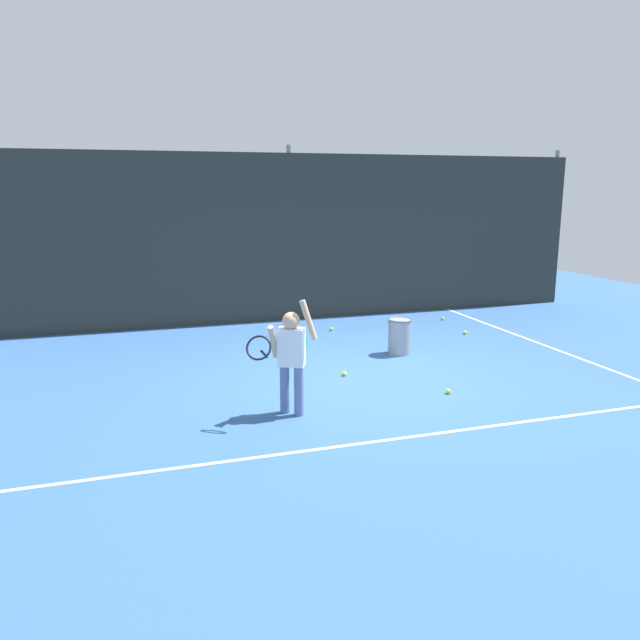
{
  "coord_description": "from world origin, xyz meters",
  "views": [
    {
      "loc": [
        -3.15,
        -7.54,
        2.59
      ],
      "look_at": [
        -0.69,
        0.13,
        0.85
      ],
      "focal_mm": 34.91,
      "sensor_mm": 36.0,
      "label": 1
    }
  ],
  "objects": [
    {
      "name": "tennis_ball_4",
      "position": [
        -0.29,
        0.26,
        0.03
      ],
      "size": [
        0.07,
        0.07,
        0.07
      ],
      "primitive_type": "sphere",
      "color": "#CCE033",
      "rests_on": "ground"
    },
    {
      "name": "tennis_ball_0",
      "position": [
        0.71,
        -0.86,
        0.03
      ],
      "size": [
        0.07,
        0.07,
        0.07
      ],
      "primitive_type": "sphere",
      "color": "#CCE033",
      "rests_on": "ground"
    },
    {
      "name": "court_line_sideline",
      "position": [
        3.46,
        1.0,
        0.0
      ],
      "size": [
        0.05,
        9.0,
        0.0
      ],
      "primitive_type": "cube",
      "color": "white",
      "rests_on": "ground"
    },
    {
      "name": "tennis_ball_3",
      "position": [
        1.73,
        3.23,
        0.03
      ],
      "size": [
        0.07,
        0.07,
        0.07
      ],
      "primitive_type": "sphere",
      "color": "#CCE033",
      "rests_on": "ground"
    },
    {
      "name": "water_bottle",
      "position": [
        -0.38,
        1.89,
        0.11
      ],
      "size": [
        0.07,
        0.07,
        0.22
      ],
      "primitive_type": "cylinder",
      "color": "green",
      "rests_on": "ground"
    },
    {
      "name": "tennis_ball_1",
      "position": [
        0.43,
        2.93,
        0.03
      ],
      "size": [
        0.07,
        0.07,
        0.07
      ],
      "primitive_type": "sphere",
      "color": "#CCE033",
      "rests_on": "ground"
    },
    {
      "name": "fence_post_2",
      "position": [
        6.05,
        4.19,
        1.67
      ],
      "size": [
        0.09,
        0.09,
        3.35
      ],
      "primitive_type": "cylinder",
      "color": "slate",
      "rests_on": "ground"
    },
    {
      "name": "back_fence_windscreen",
      "position": [
        0.0,
        4.13,
        1.6
      ],
      "size": [
        12.41,
        0.08,
        3.2
      ],
      "primitive_type": "cube",
      "color": "#282D2B",
      "rests_on": "ground"
    },
    {
      "name": "tennis_ball_2",
      "position": [
        1.43,
        2.06,
        0.03
      ],
      "size": [
        0.07,
        0.07,
        0.07
      ],
      "primitive_type": "sphere",
      "color": "#CCE033",
      "rests_on": "ground"
    },
    {
      "name": "tennis_ball_5",
      "position": [
        2.82,
        3.14,
        0.03
      ],
      "size": [
        0.07,
        0.07,
        0.07
      ],
      "primitive_type": "sphere",
      "color": "#CCE033",
      "rests_on": "ground"
    },
    {
      "name": "ground_plane",
      "position": [
        0.0,
        0.0,
        0.0
      ],
      "size": [
        20.0,
        20.0,
        0.0
      ],
      "primitive_type": "plane",
      "color": "#335B93"
    },
    {
      "name": "ball_hopper",
      "position": [
        0.94,
        1.1,
        0.29
      ],
      "size": [
        0.38,
        0.38,
        0.56
      ],
      "color": "gray",
      "rests_on": "ground"
    },
    {
      "name": "tennis_ball_6",
      "position": [
        2.61,
        1.94,
        0.03
      ],
      "size": [
        0.07,
        0.07,
        0.07
      ],
      "primitive_type": "sphere",
      "color": "#CCE033",
      "rests_on": "ground"
    },
    {
      "name": "tennis_player",
      "position": [
        -1.39,
        -0.95,
        0.73
      ],
      "size": [
        0.88,
        0.55,
        1.35
      ],
      "rotation": [
        0.0,
        0.0,
        -0.49
      ],
      "color": "slate",
      "rests_on": "ground"
    },
    {
      "name": "fence_post_1",
      "position": [
        0.0,
        4.19,
        1.67
      ],
      "size": [
        0.09,
        0.09,
        3.35
      ],
      "primitive_type": "cylinder",
      "color": "slate",
      "rests_on": "ground"
    },
    {
      "name": "court_line_baseline",
      "position": [
        0.0,
        -1.99,
        0.0
      ],
      "size": [
        9.0,
        0.05,
        0.0
      ],
      "primitive_type": "cube",
      "color": "white",
      "rests_on": "ground"
    }
  ]
}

